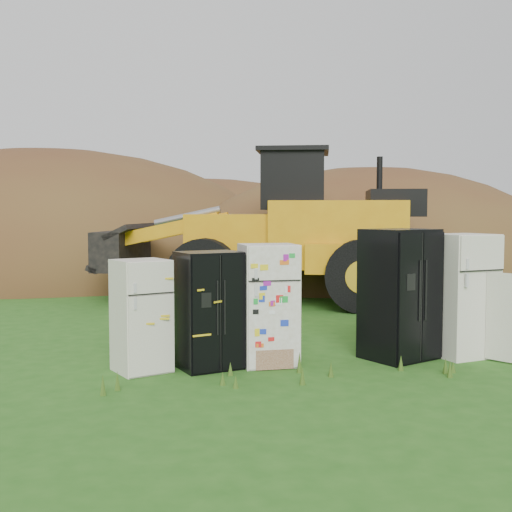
{
  "coord_description": "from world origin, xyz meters",
  "views": [
    {
      "loc": [
        -2.56,
        -8.95,
        2.2
      ],
      "look_at": [
        -0.44,
        2.0,
        1.44
      ],
      "focal_mm": 45.0,
      "sensor_mm": 36.0,
      "label": 1
    }
  ],
  "objects_px": {
    "fridge_leftmost": "(141,316)",
    "fridge_open_door": "(462,295)",
    "fridge_black_side": "(210,310)",
    "wheel_loader": "(255,227)",
    "fridge_sticker": "(268,304)",
    "fridge_black_right": "(399,294)"
  },
  "relations": [
    {
      "from": "fridge_black_right",
      "to": "fridge_open_door",
      "type": "height_order",
      "value": "fridge_black_right"
    },
    {
      "from": "fridge_sticker",
      "to": "wheel_loader",
      "type": "height_order",
      "value": "wheel_loader"
    },
    {
      "from": "fridge_black_right",
      "to": "fridge_open_door",
      "type": "distance_m",
      "value": 1.02
    },
    {
      "from": "fridge_leftmost",
      "to": "fridge_sticker",
      "type": "relative_size",
      "value": 0.89
    },
    {
      "from": "fridge_leftmost",
      "to": "wheel_loader",
      "type": "xyz_separation_m",
      "value": [
        2.8,
        6.29,
        1.08
      ]
    },
    {
      "from": "fridge_black_right",
      "to": "wheel_loader",
      "type": "height_order",
      "value": "wheel_loader"
    },
    {
      "from": "fridge_black_right",
      "to": "fridge_open_door",
      "type": "xyz_separation_m",
      "value": [
        1.02,
        -0.01,
        -0.04
      ]
    },
    {
      "from": "fridge_open_door",
      "to": "fridge_sticker",
      "type": "bearing_deg",
      "value": 166.46
    },
    {
      "from": "fridge_black_side",
      "to": "wheel_loader",
      "type": "xyz_separation_m",
      "value": [
        1.85,
        6.29,
        1.03
      ]
    },
    {
      "from": "fridge_black_side",
      "to": "fridge_open_door",
      "type": "relative_size",
      "value": 0.88
    },
    {
      "from": "fridge_leftmost",
      "to": "fridge_open_door",
      "type": "relative_size",
      "value": 0.83
    },
    {
      "from": "wheel_loader",
      "to": "fridge_black_right",
      "type": "bearing_deg",
      "value": -63.92
    },
    {
      "from": "fridge_leftmost",
      "to": "fridge_open_door",
      "type": "xyz_separation_m",
      "value": [
        4.83,
        0.04,
        0.16
      ]
    },
    {
      "from": "fridge_leftmost",
      "to": "fridge_black_right",
      "type": "height_order",
      "value": "fridge_black_right"
    },
    {
      "from": "fridge_leftmost",
      "to": "wheel_loader",
      "type": "height_order",
      "value": "wheel_loader"
    },
    {
      "from": "fridge_black_side",
      "to": "wheel_loader",
      "type": "bearing_deg",
      "value": 56.64
    },
    {
      "from": "fridge_black_side",
      "to": "fridge_black_right",
      "type": "height_order",
      "value": "fridge_black_right"
    },
    {
      "from": "fridge_black_side",
      "to": "wheel_loader",
      "type": "relative_size",
      "value": 0.22
    },
    {
      "from": "wheel_loader",
      "to": "fridge_black_side",
      "type": "bearing_deg",
      "value": -89.5
    },
    {
      "from": "fridge_sticker",
      "to": "fridge_open_door",
      "type": "bearing_deg",
      "value": -2.14
    },
    {
      "from": "fridge_black_side",
      "to": "fridge_open_door",
      "type": "xyz_separation_m",
      "value": [
        3.87,
        0.04,
        0.11
      ]
    },
    {
      "from": "fridge_black_side",
      "to": "fridge_sticker",
      "type": "bearing_deg",
      "value": -12.75
    }
  ]
}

